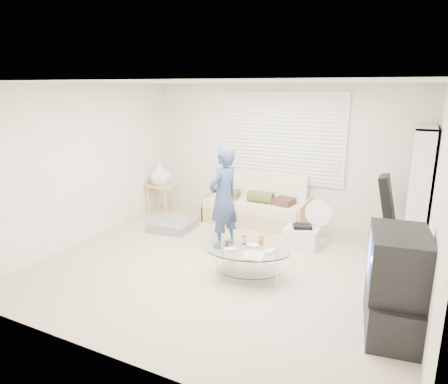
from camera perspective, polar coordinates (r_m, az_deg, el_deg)
The scene contains 13 objects.
ground at distance 5.73m, azimuth 0.40°, elevation -10.43°, with size 5.00×5.00×0.00m, color tan.
room_shell at distance 5.67m, azimuth 2.55°, elevation 6.56°, with size 5.02×4.52×2.51m.
window_blinds at distance 7.28m, azimuth 8.07°, elevation 7.66°, with size 2.32×0.08×1.62m.
futon_sofa at distance 7.34m, azimuth 4.54°, elevation -2.15°, with size 1.89×0.76×0.92m.
grey_floor_pillow at distance 7.13m, azimuth -7.27°, elevation -4.64°, with size 0.69×0.69×0.16m, color gray.
side_table at distance 7.88m, azimuth -9.08°, elevation 2.28°, with size 0.51×0.41×1.01m.
bookshelf at distance 6.57m, azimuth 26.09°, elevation 0.13°, with size 0.30×0.80×1.89m.
guitar_case at distance 6.54m, azimuth 22.30°, elevation -3.50°, with size 0.44×0.43×1.15m.
floor_fan at distance 6.60m, azimuth 13.40°, elevation -3.51°, with size 0.43×0.29×0.71m.
storage_bin at distance 6.42m, azimuth 11.05°, elevation -6.28°, with size 0.52×0.37×0.36m.
tv_unit at distance 4.47m, azimuth 23.32°, elevation -11.99°, with size 0.67×1.05×1.07m.
coffee_table at distance 5.25m, azimuth 3.52°, elevation -8.99°, with size 1.25×0.98×0.53m.
standing_person at distance 6.10m, azimuth -0.06°, elevation -0.88°, with size 0.58×0.38×1.59m, color navy.
Camera 1 is at (2.26, -4.66, 2.46)m, focal length 32.00 mm.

